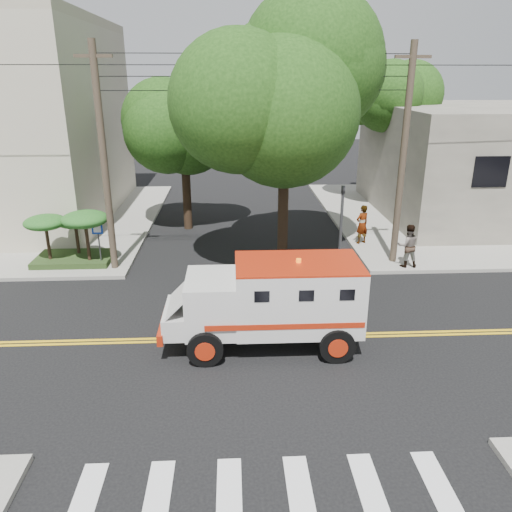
{
  "coord_description": "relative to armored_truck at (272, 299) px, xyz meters",
  "views": [
    {
      "loc": [
        -0.65,
        -13.78,
        7.79
      ],
      "look_at": [
        0.19,
        3.11,
        1.6
      ],
      "focal_mm": 35.0,
      "sensor_mm": 36.0,
      "label": 1
    }
  ],
  "objects": [
    {
      "name": "sidewalk_ne",
      "position": [
        13.02,
        13.91,
        -1.45
      ],
      "size": [
        17.0,
        17.0,
        0.15
      ],
      "primitive_type": "cube",
      "color": "gray",
      "rests_on": "ground"
    },
    {
      "name": "tree_right",
      "position": [
        8.36,
        16.18,
        4.57
      ],
      "size": [
        4.8,
        4.5,
        8.2
      ],
      "color": "black",
      "rests_on": "ground"
    },
    {
      "name": "traffic_signal",
      "position": [
        3.32,
        6.01,
        0.7
      ],
      "size": [
        0.15,
        0.18,
        3.6
      ],
      "color": "#3F3F42",
      "rests_on": "ground"
    },
    {
      "name": "tree_main",
      "position": [
        1.45,
        6.62,
        5.68
      ],
      "size": [
        6.08,
        5.7,
        9.85
      ],
      "color": "black",
      "rests_on": "ground"
    },
    {
      "name": "armored_truck",
      "position": [
        0.0,
        0.0,
        0.0
      ],
      "size": [
        5.89,
        2.4,
        2.68
      ],
      "rotation": [
        0.0,
        0.0,
        -0.0
      ],
      "color": "silver",
      "rests_on": "ground"
    },
    {
      "name": "sidewalk_nw",
      "position": [
        -13.98,
        13.91,
        -1.45
      ],
      "size": [
        17.0,
        17.0,
        0.15
      ],
      "primitive_type": "cube",
      "color": "gray",
      "rests_on": "ground"
    },
    {
      "name": "utility_pole_right",
      "position": [
        5.82,
        6.61,
        2.98
      ],
      "size": [
        0.28,
        0.28,
        9.0
      ],
      "primitive_type": "cylinder",
      "color": "#382D23",
      "rests_on": "ground"
    },
    {
      "name": "ground",
      "position": [
        -0.48,
        0.41,
        -1.52
      ],
      "size": [
        100.0,
        100.0,
        0.0
      ],
      "primitive_type": "plane",
      "color": "black",
      "rests_on": "ground"
    },
    {
      "name": "pedestrian_b",
      "position": [
        6.16,
        5.91,
        -0.46
      ],
      "size": [
        0.92,
        0.73,
        1.83
      ],
      "primitive_type": "imported",
      "rotation": [
        0.0,
        0.0,
        3.11
      ],
      "color": "gray",
      "rests_on": "sidewalk_ne"
    },
    {
      "name": "accessibility_sign",
      "position": [
        -6.68,
        6.59,
        -0.16
      ],
      "size": [
        0.45,
        0.1,
        2.02
      ],
      "color": "#3F3F42",
      "rests_on": "ground"
    },
    {
      "name": "utility_pole_left",
      "position": [
        -6.08,
        6.41,
        2.98
      ],
      "size": [
        0.28,
        0.28,
        9.0
      ],
      "primitive_type": "cylinder",
      "color": "#382D23",
      "rests_on": "ground"
    },
    {
      "name": "pedestrian_a",
      "position": [
        5.02,
        9.04,
        -0.44
      ],
      "size": [
        0.81,
        0.71,
        1.87
      ],
      "primitive_type": "imported",
      "rotation": [
        0.0,
        0.0,
        3.61
      ],
      "color": "gray",
      "rests_on": "sidewalk_ne"
    },
    {
      "name": "building_right",
      "position": [
        14.52,
        14.41,
        1.63
      ],
      "size": [
        14.0,
        12.0,
        6.0
      ],
      "primitive_type": "cube",
      "color": "#69645A",
      "rests_on": "sidewalk_ne"
    },
    {
      "name": "palm_planter",
      "position": [
        -7.92,
        7.04,
        0.12
      ],
      "size": [
        3.52,
        2.63,
        2.36
      ],
      "color": "#1E3314",
      "rests_on": "sidewalk_nw"
    },
    {
      "name": "tree_left",
      "position": [
        -3.16,
        12.2,
        4.21
      ],
      "size": [
        4.48,
        4.2,
        7.7
      ],
      "color": "black",
      "rests_on": "ground"
    }
  ]
}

